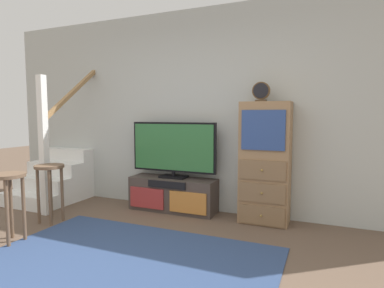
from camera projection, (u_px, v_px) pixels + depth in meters
name	position (u px, v px, depth m)	size (l,w,h in m)	color
back_wall	(201.00, 111.00, 4.36)	(6.40, 0.12, 2.70)	#B2B7B2
area_rug	(123.00, 264.00, 2.77)	(2.60, 1.80, 0.01)	navy
media_console	(173.00, 194.00, 4.33)	(1.19, 0.38, 0.45)	#423833
television	(173.00, 148.00, 4.29)	(1.21, 0.22, 0.75)	black
side_cabinet	(265.00, 163.00, 3.82)	(0.58, 0.38, 1.45)	#93704C
desk_clock	(261.00, 92.00, 3.75)	(0.21, 0.08, 0.23)	#4C3823
staircase	(64.00, 174.00, 5.08)	(1.00, 1.36, 2.20)	white
bar_stool_near	(8.00, 192.00, 3.22)	(0.34, 0.34, 0.71)	brown
bar_stool_far	(50.00, 180.00, 3.84)	(0.34, 0.34, 0.70)	brown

